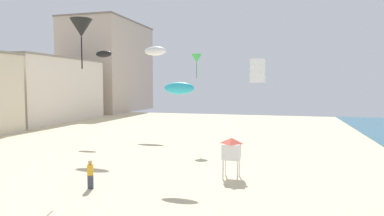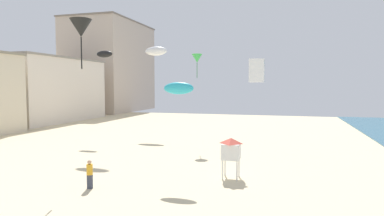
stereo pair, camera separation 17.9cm
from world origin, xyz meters
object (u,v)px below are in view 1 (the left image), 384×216
object	(u,v)px
kite_white_box	(258,71)
kite_black_parafoil	(104,54)
lifeguard_stand	(231,149)
kite_green_delta	(197,58)
kite_black_delta	(81,28)
kite_flyer	(90,173)
kite_cyan_parafoil	(179,88)
kite_white_parafoil_2	(155,51)

from	to	relation	value
kite_white_box	kite_black_parafoil	bearing A→B (deg)	139.41
lifeguard_stand	kite_green_delta	distance (m)	13.65
kite_white_box	kite_black_delta	world-z (taller)	kite_black_delta
kite_white_box	kite_black_delta	distance (m)	11.03
kite_flyer	kite_black_parafoil	bearing A→B (deg)	19.99
kite_cyan_parafoil	lifeguard_stand	bearing A→B (deg)	13.14
kite_flyer	lifeguard_stand	world-z (taller)	lifeguard_stand
kite_flyer	kite_white_box	bearing A→B (deg)	-92.13
lifeguard_stand	kite_white_parafoil_2	world-z (taller)	kite_white_parafoil_2
kite_green_delta	kite_black_delta	xyz separation A→B (m)	(-3.65, -13.49, 0.85)
kite_cyan_parafoil	kite_white_parafoil_2	world-z (taller)	kite_white_parafoil_2
kite_white_box	kite_black_parafoil	size ratio (longest dim) A/B	0.61
kite_flyer	kite_black_delta	size ratio (longest dim) A/B	0.54
kite_cyan_parafoil	kite_green_delta	distance (m)	12.01
kite_green_delta	kite_black_delta	distance (m)	14.00
kite_green_delta	kite_white_parafoil_2	xyz separation A→B (m)	(-6.71, 5.98, 1.49)
kite_white_box	kite_cyan_parafoil	bearing A→B (deg)	151.80
kite_cyan_parafoil	kite_white_box	distance (m)	5.81
kite_white_box	kite_white_parafoil_2	world-z (taller)	kite_white_parafoil_2
kite_cyan_parafoil	kite_black_parafoil	distance (m)	18.02
kite_flyer	kite_white_parafoil_2	size ratio (longest dim) A/B	0.60
kite_black_parafoil	kite_white_box	bearing A→B (deg)	-40.59
kite_flyer	kite_cyan_parafoil	distance (m)	7.25
lifeguard_stand	kite_black_parafoil	bearing A→B (deg)	140.94
kite_flyer	kite_green_delta	xyz separation A→B (m)	(2.16, 15.15, 7.55)
kite_black_parafoil	kite_white_parafoil_2	world-z (taller)	kite_white_parafoil_2
kite_flyer	kite_green_delta	distance (m)	17.06
lifeguard_stand	kite_flyer	bearing A→B (deg)	-151.67
kite_black_parafoil	kite_flyer	bearing A→B (deg)	-62.13
kite_cyan_parafoil	kite_black_parafoil	world-z (taller)	kite_black_parafoil
kite_black_parafoil	kite_cyan_parafoil	bearing A→B (deg)	-44.59
lifeguard_stand	kite_cyan_parafoil	distance (m)	5.05
kite_flyer	kite_cyan_parafoil	xyz separation A→B (m)	(4.10, 3.64, 4.74)
kite_black_parafoil	kite_green_delta	xyz separation A→B (m)	(10.64, -0.89, -0.78)
kite_black_parafoil	kite_white_parafoil_2	size ratio (longest dim) A/B	0.69
kite_black_parafoil	kite_black_delta	distance (m)	15.99
kite_black_delta	kite_white_box	bearing A→B (deg)	-3.94
kite_white_box	kite_green_delta	size ratio (longest dim) A/B	0.50
kite_cyan_parafoil	kite_white_box	bearing A→B (deg)	-28.20
kite_black_delta	kite_black_parafoil	bearing A→B (deg)	115.90
kite_black_parafoil	kite_black_delta	size ratio (longest dim) A/B	0.63
kite_black_parafoil	kite_green_delta	bearing A→B (deg)	-4.77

